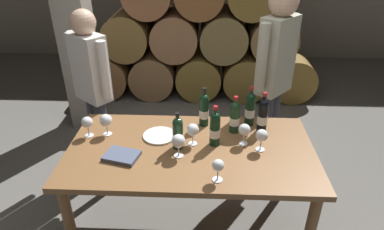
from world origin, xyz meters
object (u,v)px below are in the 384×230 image
object	(u,v)px
wine_glass_4	(244,130)
serving_plate	(160,136)
wine_glass_0	(178,141)
wine_bottle_2	(215,128)
wine_glass_6	(262,136)
wine_glass_1	(218,166)
wine_bottle_1	(204,109)
wine_glass_2	(106,121)
sommelier_presenting	(275,71)
wine_bottle_4	(235,117)
wine_glass_3	(193,130)
wine_glass_5	(87,123)
dining_table	(191,159)
taster_seated_left	(92,82)
wine_bottle_0	(178,133)
tasting_notebook	(122,156)
wine_bottle_5	(250,109)
wine_bottle_3	(263,115)

from	to	relation	value
wine_glass_4	serving_plate	size ratio (longest dim) A/B	0.66
wine_glass_4	wine_glass_0	bearing A→B (deg)	-159.79
wine_bottle_2	wine_glass_0	size ratio (longest dim) A/B	1.83
serving_plate	wine_glass_6	bearing A→B (deg)	-10.65
wine_glass_0	wine_glass_1	xyz separation A→B (m)	(0.25, -0.24, -0.01)
wine_bottle_1	wine_glass_4	distance (m)	0.38
wine_glass_2	sommelier_presenting	size ratio (longest dim) A/B	0.10
wine_bottle_4	wine_glass_1	world-z (taller)	wine_bottle_4
wine_glass_0	wine_glass_3	bearing A→B (deg)	59.26
wine_glass_2	serving_plate	xyz separation A→B (m)	(0.39, -0.01, -0.11)
wine_glass_4	wine_glass_5	world-z (taller)	wine_glass_4
dining_table	taster_seated_left	distance (m)	1.17
wine_bottle_2	wine_bottle_4	xyz separation A→B (m)	(0.15, 0.18, -0.01)
wine_glass_5	taster_seated_left	bearing A→B (deg)	102.87
dining_table	wine_bottle_0	xyz separation A→B (m)	(-0.09, 0.01, 0.21)
wine_glass_5	serving_plate	distance (m)	0.52
wine_glass_5	serving_plate	bearing A→B (deg)	1.31
serving_plate	sommelier_presenting	size ratio (longest dim) A/B	0.14
wine_glass_6	tasting_notebook	bearing A→B (deg)	-171.84
wine_bottle_5	tasting_notebook	distance (m)	1.01
wine_bottle_0	sommelier_presenting	world-z (taller)	sommelier_presenting
wine_glass_1	wine_glass_2	size ratio (longest dim) A/B	0.90
wine_bottle_3	wine_glass_2	distance (m)	1.14
wine_bottle_1	wine_glass_1	xyz separation A→B (m)	(0.09, -0.65, -0.03)
wine_bottle_0	taster_seated_left	world-z (taller)	taster_seated_left
wine_bottle_5	wine_glass_5	xyz separation A→B (m)	(-1.18, -0.22, -0.03)
wine_glass_2	tasting_notebook	size ratio (longest dim) A/B	0.75
dining_table	serving_plate	xyz separation A→B (m)	(-0.23, 0.14, 0.10)
wine_bottle_0	wine_glass_2	xyz separation A→B (m)	(-0.53, 0.15, -0.00)
wine_glass_4	wine_glass_6	bearing A→B (deg)	-30.26
tasting_notebook	serving_plate	bearing A→B (deg)	65.37
wine_bottle_2	wine_bottle_5	xyz separation A→B (m)	(0.27, 0.29, 0.01)
wine_glass_1	wine_bottle_5	bearing A→B (deg)	69.01
wine_bottle_2	taster_seated_left	bearing A→B (deg)	147.55
sommelier_presenting	serving_plate	bearing A→B (deg)	-145.93
wine_glass_6	taster_seated_left	xyz separation A→B (m)	(-1.36, 0.72, 0.05)
wine_bottle_0	wine_bottle_4	size ratio (longest dim) A/B	0.94
wine_bottle_1	wine_glass_0	world-z (taller)	wine_bottle_1
wine_bottle_2	wine_glass_1	size ratio (longest dim) A/B	2.04
wine_glass_2	wine_glass_4	distance (m)	0.99
wine_glass_2	taster_seated_left	bearing A→B (deg)	114.98
wine_bottle_1	wine_glass_6	distance (m)	0.50
wine_glass_3	taster_seated_left	size ratio (longest dim) A/B	0.10
wine_bottle_5	wine_glass_5	size ratio (longest dim) A/B	2.03
wine_glass_4	wine_bottle_3	bearing A→B (deg)	49.33
wine_glass_0	tasting_notebook	bearing A→B (deg)	-174.87
dining_table	wine_glass_5	distance (m)	0.78
wine_bottle_4	wine_glass_4	world-z (taller)	wine_bottle_4
wine_bottle_4	taster_seated_left	distance (m)	1.29
wine_glass_1	wine_glass_6	distance (m)	0.45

